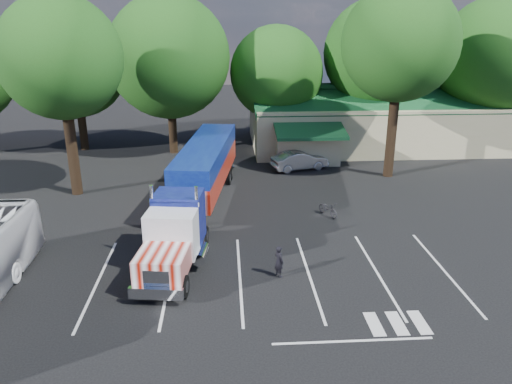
{
  "coord_description": "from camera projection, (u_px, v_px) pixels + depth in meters",
  "views": [
    {
      "loc": [
        -0.54,
        -26.17,
        11.35
      ],
      "look_at": [
        1.12,
        -0.07,
        2.0
      ],
      "focal_mm": 35.0,
      "sensor_mm": 36.0,
      "label": 1
    }
  ],
  "objects": [
    {
      "name": "bicycle",
      "position": [
        328.0,
        209.0,
        29.68
      ],
      "size": [
        1.28,
        1.71,
        0.86
      ],
      "primitive_type": "imported",
      "rotation": [
        0.0,
        0.0,
        0.49
      ],
      "color": "black",
      "rests_on": "ground"
    },
    {
      "name": "tree_near_right",
      "position": [
        400.0,
        44.0,
        33.94
      ],
      "size": [
        8.0,
        8.0,
        13.5
      ],
      "color": "black",
      "rests_on": "ground"
    },
    {
      "name": "tree_row_d",
      "position": [
        276.0,
        73.0,
        42.92
      ],
      "size": [
        8.0,
        8.0,
        10.6
      ],
      "color": "black",
      "rests_on": "ground"
    },
    {
      "name": "semi_truck",
      "position": [
        199.0,
        179.0,
        29.35
      ],
      "size": [
        4.84,
        18.83,
        3.92
      ],
      "rotation": [
        0.0,
        0.0,
        -0.14
      ],
      "color": "black",
      "rests_on": "ground"
    },
    {
      "name": "tree_row_e",
      "position": [
        379.0,
        54.0,
        43.42
      ],
      "size": [
        9.6,
        9.6,
        12.9
      ],
      "color": "black",
      "rests_on": "ground"
    },
    {
      "name": "ground",
      "position": [
        236.0,
        225.0,
        28.45
      ],
      "size": [
        120.0,
        120.0,
        0.0
      ],
      "primitive_type": "plane",
      "color": "black",
      "rests_on": "ground"
    },
    {
      "name": "tree_row_f",
      "position": [
        496.0,
        58.0,
        42.99
      ],
      "size": [
        10.4,
        10.4,
        13.0
      ],
      "color": "black",
      "rests_on": "ground"
    },
    {
      "name": "silver_sedan",
      "position": [
        300.0,
        160.0,
        38.38
      ],
      "size": [
        4.65,
        2.75,
        1.45
      ],
      "primitive_type": "imported",
      "rotation": [
        0.0,
        0.0,
        1.87
      ],
      "color": "#A9AAB1",
      "rests_on": "ground"
    },
    {
      "name": "tree_row_c",
      "position": [
        169.0,
        57.0,
        40.67
      ],
      "size": [
        10.0,
        10.0,
        13.05
      ],
      "color": "black",
      "rests_on": "ground"
    },
    {
      "name": "tree_near_left",
      "position": [
        60.0,
        58.0,
        30.5
      ],
      "size": [
        7.6,
        7.6,
        12.65
      ],
      "color": "black",
      "rests_on": "ground"
    },
    {
      "name": "woman",
      "position": [
        279.0,
        261.0,
        22.67
      ],
      "size": [
        0.6,
        0.66,
        1.5
      ],
      "primitive_type": "imported",
      "rotation": [
        0.0,
        0.0,
        2.16
      ],
      "color": "black",
      "rests_on": "ground"
    },
    {
      "name": "tree_row_b",
      "position": [
        76.0,
        67.0,
        42.0
      ],
      "size": [
        8.4,
        8.4,
        11.35
      ],
      "color": "black",
      "rests_on": "ground"
    },
    {
      "name": "event_hall",
      "position": [
        382.0,
        121.0,
        45.26
      ],
      "size": [
        24.2,
        14.12,
        5.55
      ],
      "color": "#C3B691",
      "rests_on": "ground"
    }
  ]
}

